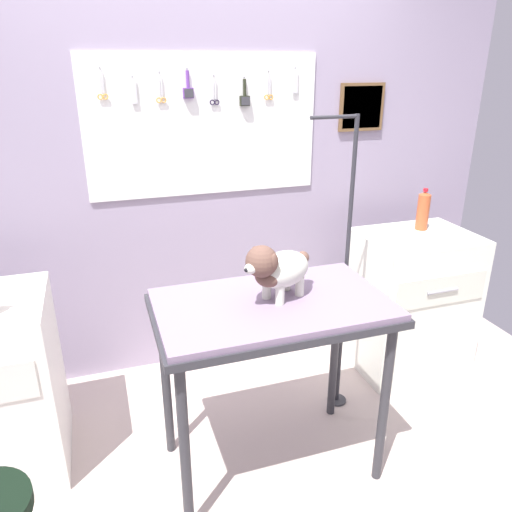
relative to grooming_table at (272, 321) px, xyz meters
name	(u,v)px	position (x,y,z in m)	size (l,w,h in m)	color
ground	(262,502)	(-0.11, -0.20, -0.82)	(4.40, 4.00, 0.04)	#C1AEA2
rear_wall_panel	(194,187)	(-0.11, 1.08, 0.36)	(4.00, 0.11, 2.30)	#9689A2
grooming_table	(272,321)	(0.00, 0.00, 0.00)	(1.03, 0.61, 0.90)	#2D2D33
grooming_arm	(344,283)	(0.53, 0.33, -0.04)	(0.30, 0.11, 1.64)	#2D2D33
dog	(277,269)	(0.02, 0.01, 0.24)	(0.36, 0.27, 0.27)	silver
cabinet_right	(410,301)	(1.14, 0.55, -0.35)	(0.68, 0.54, 0.89)	silver
soda_bottle	(423,211)	(1.22, 0.64, 0.21)	(0.07, 0.07, 0.26)	#B94F2A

